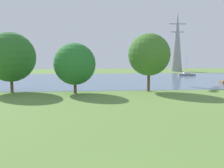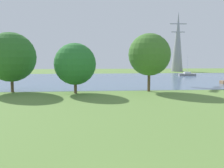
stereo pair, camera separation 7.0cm
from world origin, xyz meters
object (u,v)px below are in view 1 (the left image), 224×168
object	(u,v)px
sailboat_gray	(187,74)
tree_west_near	(10,57)
tree_east_far	(149,55)
electricity_pylon	(177,42)
tree_mid_shore	(75,64)

from	to	relation	value
sailboat_gray	tree_west_near	bearing A→B (deg)	-143.65
tree_east_far	electricity_pylon	xyz separation A→B (m)	(23.34, 51.31, 5.37)
tree_west_near	tree_east_far	size ratio (longest dim) A/B	1.01
sailboat_gray	tree_mid_shore	distance (m)	43.46
tree_mid_shore	electricity_pylon	size ratio (longest dim) A/B	0.33
tree_mid_shore	tree_east_far	xyz separation A→B (m)	(11.36, 1.15, 1.39)
tree_west_near	electricity_pylon	world-z (taller)	electricity_pylon
tree_west_near	tree_east_far	distance (m)	21.11
sailboat_gray	tree_west_near	xyz separation A→B (m)	(-39.74, -29.24, 4.90)
sailboat_gray	tree_west_near	world-z (taller)	tree_west_near
tree_mid_shore	tree_east_far	bearing A→B (deg)	5.77
sailboat_gray	tree_mid_shore	world-z (taller)	tree_mid_shore
tree_east_far	tree_west_near	bearing A→B (deg)	177.81
tree_west_near	tree_east_far	world-z (taller)	tree_west_near
tree_west_near	tree_mid_shore	size ratio (longest dim) A/B	1.22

